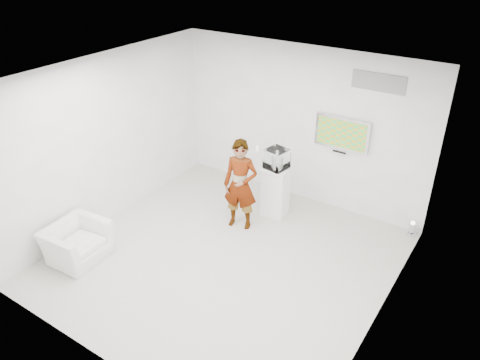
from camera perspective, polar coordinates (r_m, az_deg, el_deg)
The scene contains 10 objects.
room at distance 6.94m, azimuth -2.01°, elevation 0.26°, with size 5.01×5.01×3.00m.
tv at distance 8.53m, azimuth 12.36°, elevation 5.59°, with size 1.00×0.08×0.60m, color silver.
logo_decal at distance 8.08m, azimuth 16.53°, elevation 11.35°, with size 0.90×0.02×0.30m, color gray.
person at distance 8.11m, azimuth 0.06°, elevation -0.60°, with size 0.61×0.40×1.66m, color white.
armchair at distance 8.06m, azimuth -19.29°, elevation -7.16°, with size 0.92×0.81×0.60m, color white.
pedestal at distance 8.65m, azimuth 4.34°, elevation -1.36°, with size 0.47×0.47×0.97m, color white.
floor_uplight at distance 8.75m, azimuth 20.21°, elevation -5.57°, with size 0.17×0.17×0.27m, color silver.
vitrine at distance 8.34m, azimuth 4.51°, elevation 2.60°, with size 0.36×0.36×0.36m, color white.
console at distance 8.37m, azimuth 4.49°, elevation 2.18°, with size 0.05×0.16×0.23m, color white.
wii_remote at distance 7.87m, azimuth 2.14°, elevation 3.86°, with size 0.04×0.16×0.04m, color white.
Camera 1 is at (3.57, -4.95, 4.80)m, focal length 35.00 mm.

